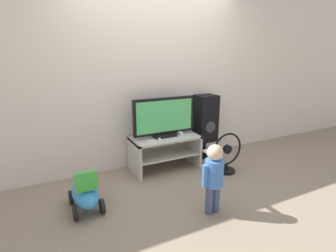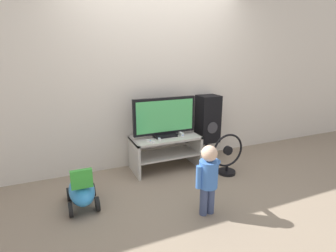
{
  "view_description": "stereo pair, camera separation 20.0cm",
  "coord_description": "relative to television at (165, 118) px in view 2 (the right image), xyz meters",
  "views": [
    {
      "loc": [
        -1.53,
        -2.9,
        1.59
      ],
      "look_at": [
        0.0,
        0.14,
        0.66
      ],
      "focal_mm": 28.0,
      "sensor_mm": 36.0,
      "label": 1
    },
    {
      "loc": [
        -1.35,
        -2.99,
        1.59
      ],
      "look_at": [
        0.0,
        0.14,
        0.66
      ],
      "focal_mm": 28.0,
      "sensor_mm": 36.0,
      "label": 2
    }
  ],
  "objects": [
    {
      "name": "television",
      "position": [
        0.0,
        0.0,
        0.0
      ],
      "size": [
        0.9,
        0.2,
        0.55
      ],
      "color": "black",
      "rests_on": "tv_stand"
    },
    {
      "name": "ground_plane",
      "position": [
        0.0,
        -0.26,
        -0.75
      ],
      "size": [
        16.0,
        16.0,
        0.0
      ],
      "primitive_type": "plane",
      "color": "gray"
    },
    {
      "name": "remote_secondary",
      "position": [
        -0.12,
        -0.1,
        -0.26
      ],
      "size": [
        0.06,
        0.13,
        0.03
      ],
      "color": "white",
      "rests_on": "tv_stand"
    },
    {
      "name": "floor_fan",
      "position": [
        0.71,
        -0.52,
        -0.49
      ],
      "size": [
        0.47,
        0.24,
        0.57
      ],
      "color": "black",
      "rests_on": "ground_plane"
    },
    {
      "name": "ride_on_toy",
      "position": [
        -1.2,
        -0.57,
        -0.56
      ],
      "size": [
        0.31,
        0.59,
        0.49
      ],
      "color": "#338CD1",
      "rests_on": "ground_plane"
    },
    {
      "name": "wall_back",
      "position": [
        0.0,
        0.3,
        0.55
      ],
      "size": [
        10.0,
        0.06,
        2.6
      ],
      "color": "silver",
      "rests_on": "ground_plane"
    },
    {
      "name": "game_console",
      "position": [
        0.22,
        -0.03,
        -0.25
      ],
      "size": [
        0.04,
        0.18,
        0.05
      ],
      "color": "white",
      "rests_on": "tv_stand"
    },
    {
      "name": "speaker_tower",
      "position": [
        0.77,
        0.11,
        -0.14
      ],
      "size": [
        0.32,
        0.29,
        0.99
      ],
      "color": "black",
      "rests_on": "ground_plane"
    },
    {
      "name": "child",
      "position": [
        -0.04,
        -1.21,
        -0.31
      ],
      "size": [
        0.28,
        0.43,
        0.74
      ],
      "color": "#3F4C72",
      "rests_on": "ground_plane"
    },
    {
      "name": "tv_stand",
      "position": [
        0.0,
        -0.02,
        -0.43
      ],
      "size": [
        0.95,
        0.48,
        0.48
      ],
      "color": "beige",
      "rests_on": "ground_plane"
    },
    {
      "name": "remote_primary",
      "position": [
        -0.27,
        -0.16,
        -0.26
      ],
      "size": [
        0.09,
        0.13,
        0.03
      ],
      "color": "white",
      "rests_on": "tv_stand"
    }
  ]
}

